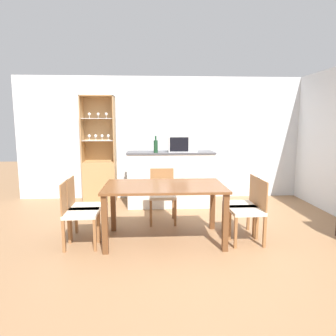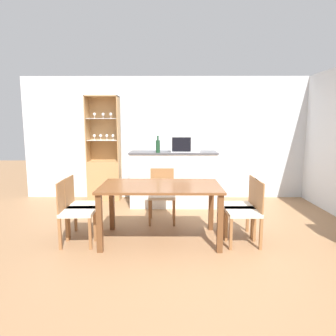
{
  "view_description": "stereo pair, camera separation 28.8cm",
  "coord_description": "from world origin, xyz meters",
  "views": [
    {
      "loc": [
        -0.6,
        -3.74,
        1.6
      ],
      "look_at": [
        -0.34,
        1.07,
        0.87
      ],
      "focal_mm": 32.0,
      "sensor_mm": 36.0,
      "label": 1
    },
    {
      "loc": [
        -0.31,
        -3.75,
        1.6
      ],
      "look_at": [
        -0.34,
        1.07,
        0.87
      ],
      "focal_mm": 32.0,
      "sensor_mm": 36.0,
      "label": 2
    }
  ],
  "objects": [
    {
      "name": "dining_chair_side_left_far",
      "position": [
        -1.56,
        0.33,
        0.45
      ],
      "size": [
        0.42,
        0.42,
        0.85
      ],
      "rotation": [
        0.0,
        0.0,
        -1.56
      ],
      "color": "beige",
      "rests_on": "ground_plane"
    },
    {
      "name": "kitchen_counter",
      "position": [
        -0.24,
        1.93,
        0.53
      ],
      "size": [
        1.65,
        0.56,
        1.06
      ],
      "color": "silver",
      "rests_on": "ground_plane"
    },
    {
      "name": "dining_chair_side_left_near",
      "position": [
        -1.56,
        0.06,
        0.45
      ],
      "size": [
        0.44,
        0.44,
        0.85
      ],
      "rotation": [
        0.0,
        0.0,
        -1.53
      ],
      "color": "beige",
      "rests_on": "ground_plane"
    },
    {
      "name": "dining_chair_head_far",
      "position": [
        -0.43,
        0.98,
        0.45
      ],
      "size": [
        0.42,
        0.42,
        0.85
      ],
      "rotation": [
        0.0,
        0.0,
        3.15
      ],
      "color": "beige",
      "rests_on": "ground_plane"
    },
    {
      "name": "dining_table",
      "position": [
        -0.43,
        0.2,
        0.66
      ],
      "size": [
        1.61,
        0.93,
        0.77
      ],
      "color": "brown",
      "rests_on": "ground_plane"
    },
    {
      "name": "dining_chair_side_right_far",
      "position": [
        0.69,
        0.33,
        0.45
      ],
      "size": [
        0.42,
        0.42,
        0.85
      ],
      "rotation": [
        0.0,
        0.0,
        1.56
      ],
      "color": "beige",
      "rests_on": "ground_plane"
    },
    {
      "name": "dining_chair_side_right_near",
      "position": [
        0.69,
        0.06,
        0.45
      ],
      "size": [
        0.43,
        0.43,
        0.85
      ],
      "rotation": [
        0.0,
        0.0,
        1.59
      ],
      "color": "beige",
      "rests_on": "ground_plane"
    },
    {
      "name": "wine_bottle",
      "position": [
        -0.53,
        1.73,
        1.18
      ],
      "size": [
        0.08,
        0.08,
        0.31
      ],
      "color": "#193D23",
      "rests_on": "kitchen_counter"
    },
    {
      "name": "microwave",
      "position": [
        -0.02,
        1.94,
        1.21
      ],
      "size": [
        0.54,
        0.37,
        0.3
      ],
      "color": "silver",
      "rests_on": "kitchen_counter"
    },
    {
      "name": "wall_back",
      "position": [
        0.0,
        2.63,
        1.27
      ],
      "size": [
        6.8,
        0.06,
        2.55
      ],
      "color": "silver",
      "rests_on": "ground_plane"
    },
    {
      "name": "display_cabinet",
      "position": [
        -1.68,
        2.43,
        0.61
      ],
      "size": [
        0.66,
        0.36,
        2.14
      ],
      "color": "tan",
      "rests_on": "ground_plane"
    },
    {
      "name": "ground_plane",
      "position": [
        0.0,
        0.0,
        0.0
      ],
      "size": [
        18.0,
        18.0,
        0.0
      ],
      "primitive_type": "plane",
      "color": "#936B47"
    }
  ]
}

